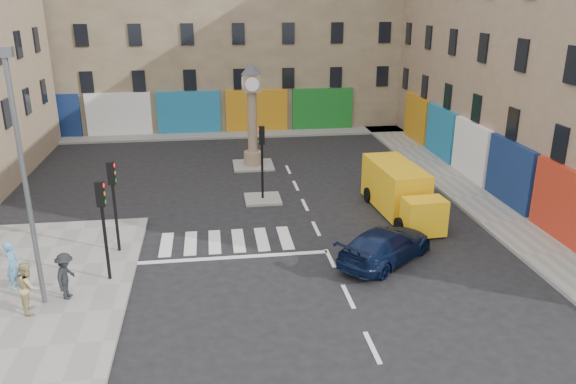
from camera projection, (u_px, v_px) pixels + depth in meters
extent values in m
plane|color=black|center=(336.00, 270.00, 21.24)|extent=(120.00, 120.00, 0.00)
cube|color=gray|center=(12.00, 319.00, 17.91)|extent=(7.00, 16.00, 0.15)
cube|color=gray|center=(448.00, 178.00, 31.68)|extent=(2.60, 30.00, 0.15)
cube|color=gray|center=(217.00, 135.00, 41.42)|extent=(32.00, 2.40, 0.15)
cube|color=gray|center=(263.00, 199.00, 28.43)|extent=(1.80, 1.80, 0.12)
cube|color=gray|center=(253.00, 165.00, 34.03)|extent=(2.40, 2.40, 0.12)
cube|color=#967C62|center=(574.00, 31.00, 29.87)|extent=(10.00, 30.00, 16.00)
cube|color=gray|center=(211.00, 13.00, 44.04)|extent=(32.00, 10.00, 17.00)
cylinder|color=black|center=(106.00, 243.00, 19.83)|extent=(0.12, 0.12, 2.80)
cube|color=black|center=(100.00, 194.00, 19.21)|extent=(0.28, 0.22, 0.90)
cylinder|color=black|center=(116.00, 218.00, 22.07)|extent=(0.12, 0.12, 2.80)
cube|color=black|center=(111.00, 173.00, 21.45)|extent=(0.28, 0.22, 0.90)
cylinder|color=black|center=(262.00, 172.00, 27.94)|extent=(0.12, 0.12, 2.80)
cube|color=black|center=(262.00, 135.00, 27.33)|extent=(0.28, 0.22, 0.90)
cylinder|color=#595B60|center=(26.00, 189.00, 17.41)|extent=(0.16, 0.16, 8.00)
cube|color=#595B60|center=(4.00, 52.00, 16.02)|extent=(0.50, 0.25, 0.30)
cylinder|color=#967C62|center=(253.00, 158.00, 33.88)|extent=(1.10, 1.10, 0.80)
cylinder|color=#967C62|center=(252.00, 122.00, 33.15)|extent=(0.56, 0.56, 3.60)
cube|color=#967C62|center=(251.00, 83.00, 32.38)|extent=(1.00, 1.00, 1.00)
cylinder|color=white|center=(252.00, 84.00, 31.89)|extent=(0.80, 0.06, 0.80)
cone|color=#333338|center=(251.00, 68.00, 32.10)|extent=(1.20, 1.20, 0.70)
imported|color=black|center=(386.00, 245.00, 21.74)|extent=(4.77, 4.38, 1.34)
cube|color=yellow|center=(395.00, 186.00, 26.98)|extent=(2.13, 4.56, 2.13)
cube|color=yellow|center=(424.00, 216.00, 23.99)|extent=(1.83, 1.22, 1.58)
cube|color=black|center=(425.00, 209.00, 23.82)|extent=(1.63, 0.93, 0.65)
cylinder|color=black|center=(399.00, 226.00, 24.33)|extent=(0.28, 0.75, 0.74)
cylinder|color=black|center=(439.00, 223.00, 24.68)|extent=(0.28, 0.75, 0.74)
cylinder|color=black|center=(368.00, 195.00, 28.10)|extent=(0.28, 0.75, 0.74)
cylinder|color=black|center=(403.00, 192.00, 28.45)|extent=(0.28, 0.75, 0.74)
imported|color=#5493C1|center=(13.00, 265.00, 19.38)|extent=(0.42, 0.64, 1.74)
imported|color=tan|center=(28.00, 287.00, 17.96)|extent=(0.84, 0.97, 1.73)
imported|color=black|center=(66.00, 276.00, 18.74)|extent=(0.77, 1.14, 1.64)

